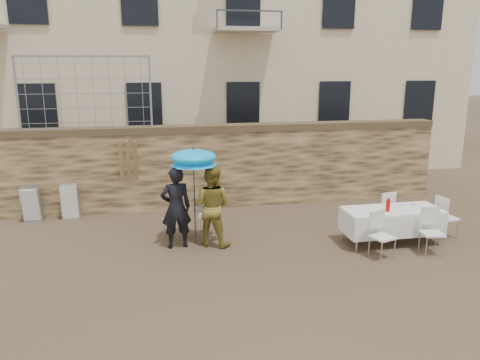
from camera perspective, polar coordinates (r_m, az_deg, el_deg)
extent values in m
plane|color=brown|center=(8.41, 0.14, -13.05)|extent=(80.00, 80.00, 0.00)
cube|color=olive|center=(12.73, -4.14, 1.60)|extent=(13.00, 0.50, 2.20)
imported|color=black|center=(9.94, -7.81, -3.37)|extent=(0.69, 0.49, 1.76)
imported|color=gold|center=(10.00, -3.51, -3.17)|extent=(1.06, 0.98, 1.75)
cylinder|color=#3F3F44|center=(10.06, -5.56, -3.08)|extent=(0.03, 0.03, 1.76)
cone|color=#0BAFFF|center=(9.82, -5.70, 2.47)|extent=(1.00, 1.00, 0.22)
cube|color=white|center=(10.65, 18.11, -3.50)|extent=(2.10, 0.85, 0.05)
cylinder|color=silver|center=(10.06, 14.11, -6.53)|extent=(0.04, 0.04, 0.74)
cylinder|color=silver|center=(10.97, 23.20, -5.53)|extent=(0.04, 0.04, 0.74)
cylinder|color=silver|center=(10.65, 12.56, -5.28)|extent=(0.04, 0.04, 0.74)
cylinder|color=silver|center=(11.51, 21.31, -4.45)|extent=(0.04, 0.04, 0.74)
cylinder|color=red|center=(10.38, 17.60, -3.01)|extent=(0.09, 0.09, 0.26)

